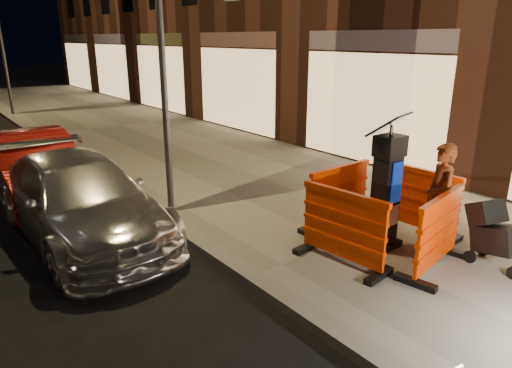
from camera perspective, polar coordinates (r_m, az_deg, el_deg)
ground_plane at (r=6.70m, az=-0.22°, el=-12.41°), size 120.00×120.00×0.00m
sidewalk at (r=8.63m, az=15.90°, el=-5.37°), size 6.00×60.00×0.15m
kerb at (r=6.66m, az=-0.22°, el=-11.85°), size 0.30×60.00×0.15m
parking_kiosk at (r=7.36m, az=15.98°, el=-0.29°), size 0.70×0.70×2.04m
barrier_front at (r=7.04m, az=21.84°, el=-5.69°), size 1.54×0.84×1.14m
barrier_back at (r=8.07m, az=10.34°, el=-1.67°), size 1.48×0.65×1.14m
barrier_kerbside at (r=6.82m, az=10.81°, el=-5.42°), size 0.77×1.52×1.14m
barrier_bldgside at (r=8.26m, az=19.69°, el=-2.01°), size 0.68×1.49×1.14m
car_silver at (r=8.73m, az=-20.62°, el=-6.12°), size 2.10×4.91×1.41m
car_red at (r=11.16m, az=-25.46°, el=-1.55°), size 1.63×4.39×1.44m
man at (r=7.59m, az=21.90°, el=-1.63°), size 0.71×0.75×1.72m
stroller at (r=7.52m, az=28.21°, el=-5.76°), size 0.71×0.89×0.97m
street_lamp_mid at (r=8.48m, az=-11.70°, el=15.97°), size 0.12×0.12×6.00m
street_lamp_far at (r=22.92m, az=-29.21°, el=15.14°), size 0.12×0.12×6.00m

